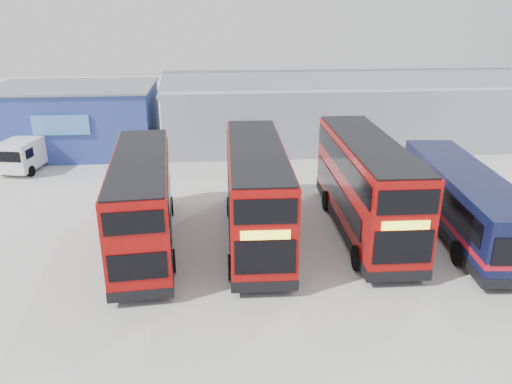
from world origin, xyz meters
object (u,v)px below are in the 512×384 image
double_decker_left (143,203)px  double_decker_right (365,187)px  maintenance_shed (346,108)px  double_decker_centre (256,194)px  office_block (76,118)px  single_decker_blue (463,203)px  panel_van (28,151)px

double_decker_left → double_decker_right: bearing=179.6°
maintenance_shed → double_decker_centre: bearing=-116.0°
office_block → double_decker_right: 24.70m
office_block → single_decker_blue: size_ratio=1.00×
office_block → double_decker_left: (7.35, -17.43, -0.33)m
office_block → single_decker_blue: office_block is taller
double_decker_centre → single_decker_blue: double_decker_centre is taller
maintenance_shed → double_decker_right: maintenance_shed is taller
office_block → double_decker_centre: size_ratio=1.09×
double_decker_left → panel_van: double_decker_left is taller
maintenance_shed → double_decker_right: size_ratio=2.66×
double_decker_centre → double_decker_right: 5.57m
maintenance_shed → single_decker_blue: maintenance_shed is taller
double_decker_centre → single_decker_blue: 10.51m
panel_van → maintenance_shed: bearing=25.4°
single_decker_blue → double_decker_left: bearing=6.0°
double_decker_centre → panel_van: size_ratio=2.08×
double_decker_left → single_decker_blue: (15.90, 0.29, -0.61)m
double_decker_left → double_decker_right: 11.02m
office_block → maintenance_shed: 22.09m
single_decker_blue → panel_van: single_decker_blue is taller
double_decker_right → maintenance_shed: bearing=79.6°
double_decker_left → panel_van: size_ratio=1.99×
office_block → panel_van: size_ratio=2.25×
double_decker_centre → maintenance_shed: bearing=65.2°
office_block → double_decker_right: (18.33, -16.55, -0.18)m
maintenance_shed → double_decker_centre: 21.10m
office_block → double_decker_left: office_block is taller
office_block → double_decker_right: bearing=-42.1°
double_decker_left → double_decker_centre: bearing=180.0°
double_decker_centre → office_block: bearing=128.1°
maintenance_shed → panel_van: bearing=-165.3°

